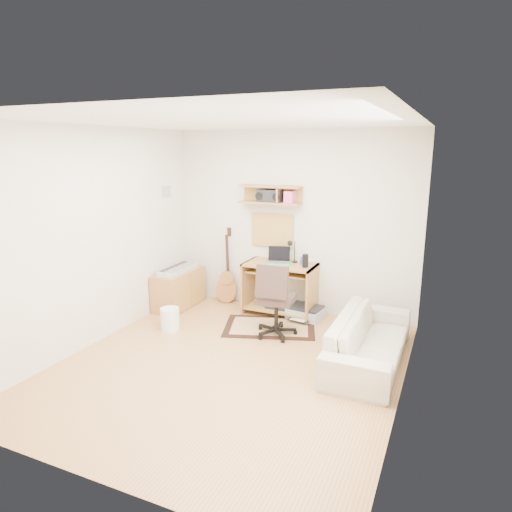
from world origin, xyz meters
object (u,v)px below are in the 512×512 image
at_px(task_chair, 276,299).
at_px(printer, 305,313).
at_px(sofa, 370,332).
at_px(desk, 280,289).
at_px(cabinet, 179,289).

height_order(task_chair, printer, task_chair).
distance_m(task_chair, printer, 0.83).
bearing_deg(task_chair, sofa, -17.37).
distance_m(desk, cabinet, 1.54).
height_order(task_chair, sofa, task_chair).
bearing_deg(desk, sofa, -34.68).
bearing_deg(sofa, task_chair, 77.75).
bearing_deg(desk, cabinet, -168.02).
relative_size(desk, printer, 2.15).
relative_size(printer, sofa, 0.26).
bearing_deg(cabinet, desk, 11.98).
xyz_separation_m(desk, task_chair, (0.24, -0.74, 0.11)).
bearing_deg(cabinet, task_chair, -13.65).
bearing_deg(printer, sofa, -35.24).
bearing_deg(sofa, cabinet, 76.93).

